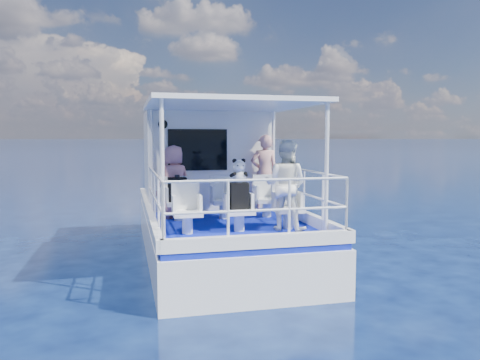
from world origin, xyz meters
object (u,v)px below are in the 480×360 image
passenger_port_fwd (174,182)px  backpack_center (239,196)px  passenger_stbd_aft (285,185)px  panda (239,171)px

passenger_port_fwd → backpack_center: (0.95, -1.65, -0.12)m
backpack_center → passenger_port_fwd: bearing=120.1°
passenger_stbd_aft → backpack_center: 0.84m
backpack_center → panda: bearing=-147.8°
backpack_center → panda: 0.44m
passenger_port_fwd → panda: bearing=100.9°
passenger_stbd_aft → backpack_center: passenger_stbd_aft is taller
passenger_stbd_aft → passenger_port_fwd: bearing=-7.7°
passenger_port_fwd → passenger_stbd_aft: 2.46m
passenger_stbd_aft → panda: size_ratio=3.86×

